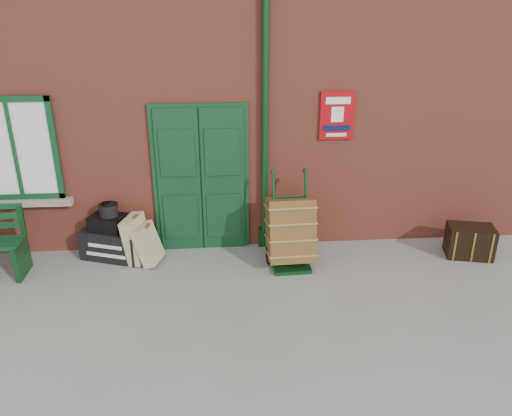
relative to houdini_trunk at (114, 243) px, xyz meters
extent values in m
plane|color=gray|center=(1.64, -1.25, -0.23)|extent=(80.00, 80.00, 0.00)
cube|color=#AA4736|center=(1.64, 2.25, 1.77)|extent=(10.00, 4.00, 4.00)
cube|color=#103B1F|center=(1.34, 0.21, 0.87)|extent=(1.42, 0.12, 2.32)
cube|color=white|center=(-1.26, 0.20, 1.42)|extent=(1.20, 0.08, 1.50)
cylinder|color=#0E3817|center=(2.29, 0.17, 1.77)|extent=(0.10, 0.10, 4.00)
cube|color=#A50B10|center=(3.34, 0.22, 1.82)|extent=(0.50, 0.03, 0.70)
cube|color=#0E3817|center=(-1.19, -0.45, 0.02)|extent=(0.07, 0.50, 0.50)
cube|color=black|center=(0.00, 0.00, 0.00)|extent=(1.01, 0.76, 0.45)
cube|color=black|center=(-0.05, 0.00, 0.34)|extent=(0.59, 0.50, 0.23)
cylinder|color=black|center=(-0.02, 0.00, 0.54)|extent=(0.34, 0.34, 0.18)
cube|color=tan|center=(0.36, -0.13, 0.12)|extent=(0.41, 0.54, 0.70)
cube|color=tan|center=(0.54, -0.23, 0.08)|extent=(0.44, 0.51, 0.61)
cube|color=#0E3817|center=(2.61, -0.58, -0.20)|extent=(0.54, 0.40, 0.05)
cylinder|color=#0E3817|center=(2.37, -0.40, 0.46)|extent=(0.06, 0.38, 1.35)
cylinder|color=#0E3817|center=(2.84, -0.38, 0.46)|extent=(0.06, 0.38, 1.35)
cylinder|color=black|center=(2.30, -0.38, -0.10)|extent=(0.06, 0.26, 0.25)
cylinder|color=black|center=(2.91, -0.36, -0.10)|extent=(0.06, 0.26, 0.25)
cube|color=brown|center=(2.60, -0.41, 0.33)|extent=(0.69, 0.74, 1.00)
cube|color=black|center=(5.34, -0.38, 0.01)|extent=(0.74, 0.57, 0.48)
camera|label=1|loc=(1.61, -6.84, 3.38)|focal=35.00mm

